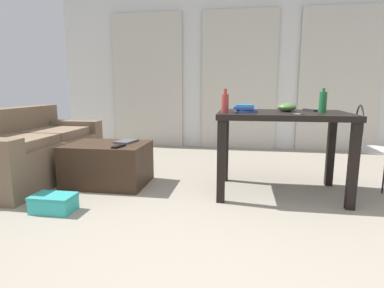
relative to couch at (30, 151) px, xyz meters
name	(u,v)px	position (x,y,z in m)	size (l,w,h in m)	color
ground_plane	(234,188)	(2.26, -0.02, -0.30)	(9.04, 9.04, 0.00)	gray
wall_back	(239,67)	(2.26, 2.27, 1.03)	(6.08, 0.10, 2.67)	silver
curtains	(239,81)	(2.26, 2.18, 0.81)	(4.32, 0.03, 2.23)	beige
couch	(30,151)	(0.00, 0.00, 0.00)	(0.86, 1.72, 0.78)	brown
coffee_table	(108,164)	(0.95, -0.08, -0.09)	(0.82, 0.59, 0.43)	#382619
craft_table	(282,125)	(2.70, -0.09, 0.36)	(1.18, 0.76, 0.78)	black
wire_chair	(366,141)	(3.45, -0.05, 0.22)	(0.40, 0.42, 0.85)	silver
bottle_near	(323,102)	(3.04, -0.11, 0.57)	(0.07, 0.07, 0.22)	#195B2D
bottle_far	(225,103)	(2.17, -0.27, 0.57)	(0.06, 0.06, 0.21)	#99332D
bowl	(287,107)	(2.74, -0.03, 0.52)	(0.17, 0.17, 0.08)	#477033
book_stack	(245,108)	(2.35, -0.13, 0.51)	(0.22, 0.29, 0.07)	#33519E
tv_remote_on_table	(310,110)	(2.97, 0.08, 0.49)	(0.04, 0.18, 0.02)	#232326
scissors	(301,114)	(2.81, -0.34, 0.48)	(0.08, 0.11, 0.00)	#9EA0A5
tv_remote_primary	(119,146)	(1.15, -0.25, 0.14)	(0.05, 0.18, 0.02)	black
magazine	(126,141)	(1.12, 0.03, 0.14)	(0.17, 0.25, 0.02)	#4C4C51
shoebox	(54,203)	(0.82, -0.86, -0.23)	(0.34, 0.22, 0.14)	#33B2AD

